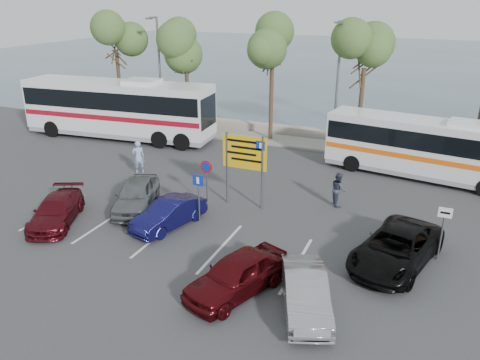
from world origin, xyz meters
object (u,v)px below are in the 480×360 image
at_px(coach_bus_left, 119,111).
at_px(pedestrian_far, 338,189).
at_px(street_lamp_right, 337,80).
at_px(car_silver_b, 305,292).
at_px(street_lamp_left, 159,68).
at_px(car_silver_a, 136,195).
at_px(direction_sign, 245,158).
at_px(pedestrian_near, 138,157).
at_px(car_red, 237,274).
at_px(coach_bus_right, 429,151).
at_px(suv_black, 396,248).
at_px(car_maroon, 56,211).
at_px(car_blue, 169,214).

relative_size(coach_bus_left, pedestrian_far, 8.28).
relative_size(street_lamp_right, car_silver_b, 2.06).
bearing_deg(street_lamp_left, pedestrian_far, -29.31).
height_order(street_lamp_left, car_silver_a, street_lamp_left).
bearing_deg(direction_sign, car_silver_a, -153.16).
relative_size(coach_bus_left, car_silver_a, 3.31).
relative_size(street_lamp_left, pedestrian_far, 4.80).
bearing_deg(car_silver_a, pedestrian_far, 4.30).
relative_size(pedestrian_near, pedestrian_far, 1.14).
xyz_separation_m(street_lamp_right, car_red, (0.50, -17.02, -3.90)).
relative_size(street_lamp_right, pedestrian_near, 4.22).
height_order(coach_bus_right, suv_black, coach_bus_right).
height_order(coach_bus_left, car_silver_b, coach_bus_left).
bearing_deg(car_silver_b, coach_bus_right, 56.14).
bearing_deg(street_lamp_left, car_maroon, -75.38).
distance_m(direction_sign, car_red, 7.35).
bearing_deg(car_silver_a, direction_sign, 5.79).
xyz_separation_m(coach_bus_left, car_silver_b, (17.52, -14.00, -1.33)).
bearing_deg(car_maroon, direction_sign, 10.97).
relative_size(car_red, pedestrian_near, 2.16).
bearing_deg(coach_bus_left, car_maroon, -65.47).
xyz_separation_m(coach_bus_right, car_maroon, (-14.94, -12.32, -1.02)).
bearing_deg(suv_black, pedestrian_near, 178.26).
bearing_deg(street_lamp_right, coach_bus_right, -26.95).
distance_m(car_maroon, car_red, 9.65).
xyz_separation_m(coach_bus_left, pedestrian_near, (5.33, -5.50, -1.02)).
xyz_separation_m(car_silver_a, suv_black, (11.90, -0.36, -0.02)).
bearing_deg(street_lamp_left, coach_bus_left, -118.23).
bearing_deg(coach_bus_left, car_red, -42.80).
xyz_separation_m(car_red, pedestrian_near, (-9.79, 8.50, 0.25)).
relative_size(street_lamp_right, car_maroon, 1.96).
xyz_separation_m(car_blue, suv_black, (9.50, 0.67, 0.08)).
height_order(car_silver_a, car_red, car_silver_a).
height_order(direction_sign, suv_black, direction_sign).
bearing_deg(pedestrian_near, car_silver_a, 83.25).
relative_size(street_lamp_right, direction_sign, 2.23).
bearing_deg(street_lamp_right, car_maroon, -120.41).
bearing_deg(car_silver_b, direction_sign, 104.55).
distance_m(street_lamp_right, coach_bus_left, 15.16).
relative_size(car_maroon, car_red, 1.00).
distance_m(coach_bus_left, pedestrian_far, 17.68).
distance_m(car_blue, suv_black, 9.52).
bearing_deg(car_red, car_silver_a, 169.89).
distance_m(street_lamp_right, car_red, 17.47).
distance_m(coach_bus_right, pedestrian_far, 6.71).
bearing_deg(car_red, direction_sign, 131.93).
bearing_deg(coach_bus_left, street_lamp_right, 11.67).
bearing_deg(car_maroon, car_silver_a, 23.57).
xyz_separation_m(coach_bus_left, pedestrian_far, (16.77, -5.49, -1.14)).
distance_m(street_lamp_left, suv_black, 22.79).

